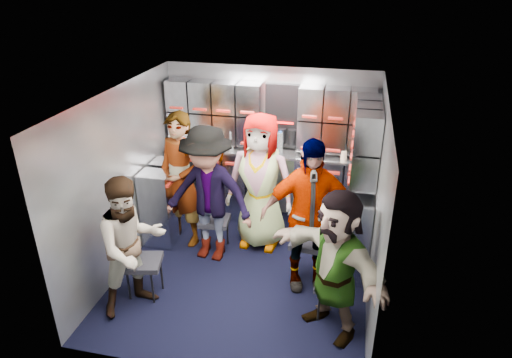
% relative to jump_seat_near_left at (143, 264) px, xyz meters
% --- Properties ---
extents(floor, '(3.00, 3.00, 0.00)m').
position_rel_jump_seat_near_left_xyz_m(floor, '(0.94, 0.61, -0.39)').
color(floor, black).
rests_on(floor, ground).
extents(wall_back, '(2.80, 0.04, 2.10)m').
position_rel_jump_seat_near_left_xyz_m(wall_back, '(0.94, 2.11, 0.66)').
color(wall_back, gray).
rests_on(wall_back, ground).
extents(wall_left, '(0.04, 3.00, 2.10)m').
position_rel_jump_seat_near_left_xyz_m(wall_left, '(-0.46, 0.61, 0.66)').
color(wall_left, gray).
rests_on(wall_left, ground).
extents(wall_right, '(0.04, 3.00, 2.10)m').
position_rel_jump_seat_near_left_xyz_m(wall_right, '(2.34, 0.61, 0.66)').
color(wall_right, gray).
rests_on(wall_right, ground).
extents(ceiling, '(2.80, 3.00, 0.02)m').
position_rel_jump_seat_near_left_xyz_m(ceiling, '(0.94, 0.61, 1.71)').
color(ceiling, silver).
rests_on(ceiling, wall_back).
extents(cart_bank_back, '(2.68, 0.38, 0.99)m').
position_rel_jump_seat_near_left_xyz_m(cart_bank_back, '(0.94, 1.90, 0.11)').
color(cart_bank_back, '#9EA4AE').
rests_on(cart_bank_back, ground).
extents(cart_bank_left, '(0.38, 0.76, 0.99)m').
position_rel_jump_seat_near_left_xyz_m(cart_bank_left, '(-0.25, 1.17, 0.11)').
color(cart_bank_left, '#9EA4AE').
rests_on(cart_bank_left, ground).
extents(counter, '(2.68, 0.42, 0.03)m').
position_rel_jump_seat_near_left_xyz_m(counter, '(0.94, 1.90, 0.63)').
color(counter, silver).
rests_on(counter, cart_bank_back).
extents(locker_bank_back, '(2.68, 0.28, 0.82)m').
position_rel_jump_seat_near_left_xyz_m(locker_bank_back, '(0.94, 1.96, 1.10)').
color(locker_bank_back, '#9EA4AE').
rests_on(locker_bank_back, wall_back).
extents(locker_bank_right, '(0.28, 1.00, 0.82)m').
position_rel_jump_seat_near_left_xyz_m(locker_bank_right, '(2.19, 1.31, 1.10)').
color(locker_bank_right, '#9EA4AE').
rests_on(locker_bank_right, wall_right).
extents(right_cabinet, '(0.28, 1.20, 1.00)m').
position_rel_jump_seat_near_left_xyz_m(right_cabinet, '(2.19, 1.21, 0.11)').
color(right_cabinet, '#9EA4AE').
rests_on(right_cabinet, ground).
extents(coffee_niche, '(0.46, 0.16, 0.84)m').
position_rel_jump_seat_near_left_xyz_m(coffee_niche, '(1.12, 2.02, 1.08)').
color(coffee_niche, black).
rests_on(coffee_niche, wall_back).
extents(red_latch_strip, '(2.60, 0.02, 0.03)m').
position_rel_jump_seat_near_left_xyz_m(red_latch_strip, '(0.94, 1.70, 0.49)').
color(red_latch_strip, '#AF2117').
rests_on(red_latch_strip, cart_bank_back).
extents(jump_seat_near_left, '(0.44, 0.43, 0.44)m').
position_rel_jump_seat_near_left_xyz_m(jump_seat_near_left, '(0.00, 0.00, 0.00)').
color(jump_seat_near_left, black).
rests_on(jump_seat_near_left, ground).
extents(jump_seat_mid_left, '(0.38, 0.37, 0.42)m').
position_rel_jump_seat_near_left_xyz_m(jump_seat_mid_left, '(0.47, 1.03, -0.02)').
color(jump_seat_mid_left, black).
rests_on(jump_seat_mid_left, ground).
extents(jump_seat_center, '(0.44, 0.43, 0.42)m').
position_rel_jump_seat_near_left_xyz_m(jump_seat_center, '(0.99, 1.46, -0.02)').
color(jump_seat_center, black).
rests_on(jump_seat_center, ground).
extents(jump_seat_mid_right, '(0.41, 0.39, 0.44)m').
position_rel_jump_seat_near_left_xyz_m(jump_seat_mid_right, '(1.66, 0.76, 0.00)').
color(jump_seat_mid_right, black).
rests_on(jump_seat_mid_right, ground).
extents(jump_seat_near_right, '(0.38, 0.36, 0.40)m').
position_rel_jump_seat_near_left_xyz_m(jump_seat_near_right, '(1.99, 0.11, -0.04)').
color(jump_seat_near_right, black).
rests_on(jump_seat_near_right, ground).
extents(attendant_standing, '(0.72, 0.56, 1.72)m').
position_rel_jump_seat_near_left_xyz_m(attendant_standing, '(0.03, 1.11, 0.47)').
color(attendant_standing, black).
rests_on(attendant_standing, ground).
extents(attendant_arc_a, '(0.89, 0.91, 1.48)m').
position_rel_jump_seat_near_left_xyz_m(attendant_arc_a, '(-0.00, -0.18, 0.35)').
color(attendant_arc_a, black).
rests_on(attendant_arc_a, ground).
extents(attendant_arc_b, '(1.15, 0.74, 1.68)m').
position_rel_jump_seat_near_left_xyz_m(attendant_arc_b, '(0.47, 0.85, 0.45)').
color(attendant_arc_b, black).
rests_on(attendant_arc_b, ground).
extents(attendant_arc_c, '(0.88, 0.61, 1.73)m').
position_rel_jump_seat_near_left_xyz_m(attendant_arc_c, '(0.99, 1.28, 0.48)').
color(attendant_arc_c, black).
rests_on(attendant_arc_c, ground).
extents(attendant_arc_d, '(1.09, 0.68, 1.73)m').
position_rel_jump_seat_near_left_xyz_m(attendant_arc_d, '(1.66, 0.58, 0.48)').
color(attendant_arc_d, black).
rests_on(attendant_arc_d, ground).
extents(attendant_arc_e, '(1.36, 1.25, 1.51)m').
position_rel_jump_seat_near_left_xyz_m(attendant_arc_e, '(1.99, -0.07, 0.37)').
color(attendant_arc_e, black).
rests_on(attendant_arc_e, ground).
extents(bottle_left, '(0.07, 0.07, 0.26)m').
position_rel_jump_seat_near_left_xyz_m(bottle_left, '(0.47, 1.85, 0.77)').
color(bottle_left, white).
rests_on(bottle_left, counter).
extents(bottle_mid, '(0.07, 0.07, 0.26)m').
position_rel_jump_seat_near_left_xyz_m(bottle_mid, '(0.92, 1.85, 0.77)').
color(bottle_mid, white).
rests_on(bottle_mid, counter).
extents(bottle_right, '(0.07, 0.07, 0.28)m').
position_rel_jump_seat_near_left_xyz_m(bottle_right, '(1.13, 1.85, 0.78)').
color(bottle_right, white).
rests_on(bottle_right, counter).
extents(cup_left, '(0.08, 0.08, 0.10)m').
position_rel_jump_seat_near_left_xyz_m(cup_left, '(-0.26, 1.84, 0.69)').
color(cup_left, '#C8AE8D').
rests_on(cup_left, counter).
extents(cup_right, '(0.08, 0.08, 0.11)m').
position_rel_jump_seat_near_left_xyz_m(cup_right, '(1.95, 1.84, 0.69)').
color(cup_right, '#C8AE8D').
rests_on(cup_right, counter).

